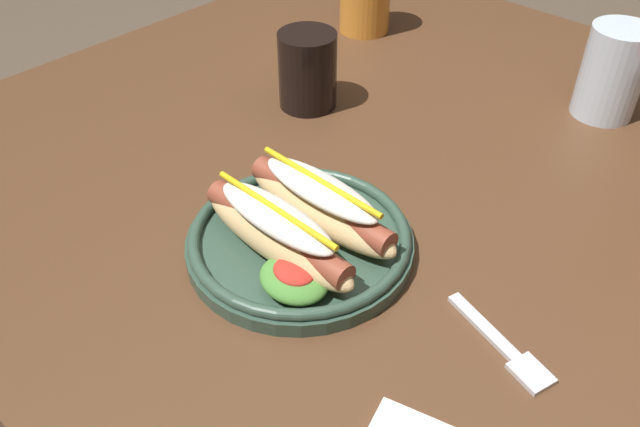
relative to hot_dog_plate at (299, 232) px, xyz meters
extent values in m
cube|color=#51331E|center=(0.02, 0.21, -0.05)|extent=(1.18, 1.02, 0.04)
cylinder|color=#51331E|center=(-0.48, 0.63, -0.42)|extent=(0.06, 0.06, 0.70)
cylinder|color=#334C3D|center=(0.00, 0.00, -0.02)|extent=(0.23, 0.23, 0.02)
torus|color=#334C3D|center=(0.00, 0.00, -0.01)|extent=(0.22, 0.22, 0.01)
ellipsoid|color=tan|center=(0.00, -0.03, 0.01)|extent=(0.20, 0.05, 0.04)
cylinder|color=brown|center=(0.00, -0.03, 0.02)|extent=(0.18, 0.03, 0.03)
ellipsoid|color=silver|center=(0.00, -0.03, 0.03)|extent=(0.15, 0.05, 0.02)
cylinder|color=yellow|center=(0.00, -0.03, 0.04)|extent=(0.16, 0.01, 0.01)
ellipsoid|color=tan|center=(0.00, 0.03, 0.01)|extent=(0.20, 0.05, 0.04)
cylinder|color=brown|center=(0.00, 0.03, 0.02)|extent=(0.18, 0.03, 0.03)
ellipsoid|color=silver|center=(0.00, 0.03, 0.03)|extent=(0.15, 0.05, 0.02)
cylinder|color=yellow|center=(0.00, 0.03, 0.04)|extent=(0.16, 0.01, 0.01)
ellipsoid|color=#4C8C38|center=(0.04, -0.05, 0.00)|extent=(0.07, 0.06, 0.02)
ellipsoid|color=red|center=(0.04, -0.05, 0.01)|extent=(0.04, 0.03, 0.01)
cube|color=silver|center=(0.19, 0.04, -0.02)|extent=(0.08, 0.04, 0.00)
cube|color=silver|center=(0.25, 0.02, -0.02)|extent=(0.04, 0.04, 0.00)
cylinder|color=black|center=(-0.20, 0.22, 0.02)|extent=(0.08, 0.08, 0.10)
cylinder|color=silver|center=(0.10, 0.47, 0.03)|extent=(0.08, 0.08, 0.12)
camera|label=1|loc=(0.35, -0.34, 0.43)|focal=36.93mm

